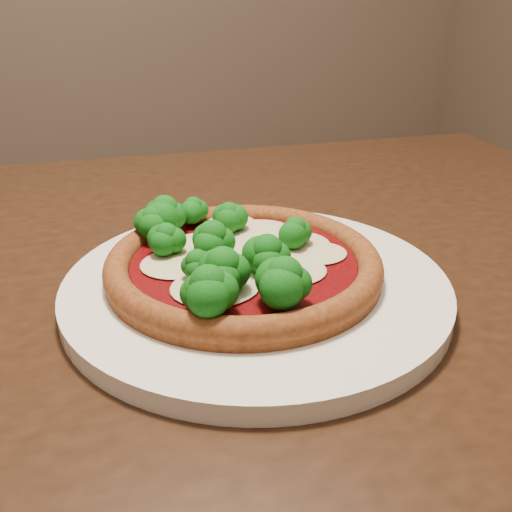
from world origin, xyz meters
name	(u,v)px	position (x,y,z in m)	size (l,w,h in m)	color
dining_table	(198,344)	(0.08, -0.12, 0.66)	(1.28, 0.97, 0.75)	black
plate	(256,286)	(0.12, -0.19, 0.76)	(0.35, 0.35, 0.02)	white
pizza	(237,259)	(0.10, -0.19, 0.79)	(0.25, 0.25, 0.06)	brown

